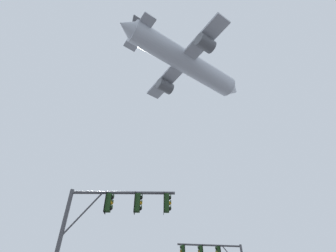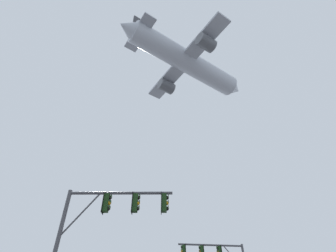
% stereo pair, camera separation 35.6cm
% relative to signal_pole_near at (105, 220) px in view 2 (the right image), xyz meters
% --- Properties ---
extents(signal_pole_near, '(5.44, 0.55, 6.54)m').
position_rel_signal_pole_near_xyz_m(signal_pole_near, '(0.00, 0.00, 0.00)').
color(signal_pole_near, '#4C4C51').
rests_on(signal_pole_near, ground).
extents(airplane, '(24.12, 19.28, 7.48)m').
position_rel_signal_pole_near_xyz_m(airplane, '(5.91, 16.98, 33.68)').
color(airplane, '#B7BCC6').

